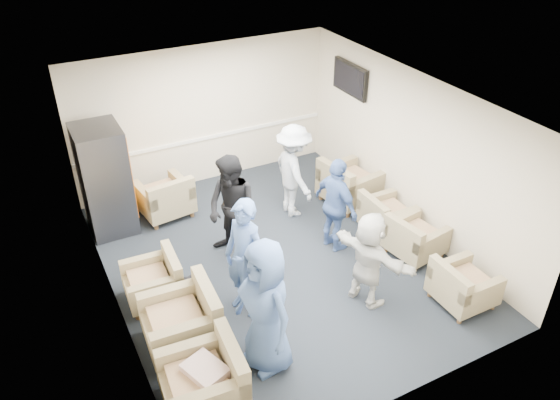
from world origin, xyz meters
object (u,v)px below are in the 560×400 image
person_back_left (232,209)px  armchair_corner (166,199)px  person_back_right (294,171)px  armchair_right_midfar (384,216)px  armchair_left_near (208,382)px  vending_machine (105,180)px  armchair_right_near (461,287)px  person_front_right (369,259)px  person_front_left (265,307)px  armchair_left_far (156,282)px  person_mid_right (336,205)px  armchair_right_far (347,186)px  armchair_left_mid (185,322)px  armchair_right_midnear (413,240)px  person_mid_left (245,258)px

person_back_left → armchair_corner: bearing=176.6°
person_back_right → armchair_right_midfar: bearing=-136.1°
armchair_left_near → armchair_corner: 4.18m
vending_machine → armchair_right_near: bearing=-47.2°
person_front_right → person_front_left: bearing=85.5°
armchair_left_far → person_mid_right: 2.99m
armchair_right_near → armchair_right_far: 3.04m
armchair_right_near → person_front_right: size_ratio=0.52×
person_mid_right → armchair_right_near: bearing=-163.8°
armchair_left_far → vending_machine: (-0.15, 2.15, 0.64)m
armchair_left_near → armchair_left_mid: 1.03m
armchair_right_midfar → person_back_right: person_back_right is taller
armchair_left_mid → armchair_left_far: bearing=-171.2°
armchair_left_far → armchair_right_midfar: (3.93, -0.15, 0.00)m
armchair_corner → armchair_left_mid: bearing=69.8°
armchair_left_mid → armchair_right_far: same height
vending_machine → person_back_right: 3.18m
armchair_right_far → person_front_left: size_ratio=0.56×
armchair_left_far → armchair_right_near: 4.35m
armchair_left_far → armchair_right_far: (3.89, 0.92, 0.06)m
armchair_corner → vending_machine: bearing=-13.0°
person_front_left → person_back_left: 2.27m
armchair_corner → person_front_right: person_front_right is taller
armchair_left_far → person_back_left: person_back_left is taller
armchair_right_near → armchair_left_far: bearing=61.3°
vending_machine → armchair_right_midnear: bearing=-36.8°
person_back_right → person_front_right: person_back_right is taller
person_back_right → person_front_right: 2.51m
armchair_right_midfar → person_front_right: bearing=135.0°
armchair_right_midfar → person_mid_right: size_ratio=0.47×
armchair_left_far → person_mid_left: person_mid_left is taller
armchair_right_midnear → person_back_right: size_ratio=0.51×
armchair_right_far → person_back_left: size_ratio=0.59×
armchair_right_near → armchair_corner: bearing=36.2°
armchair_right_midnear → person_back_right: 2.34m
armchair_right_far → person_back_left: (-2.49, -0.51, 0.52)m
person_back_left → person_front_right: 2.23m
armchair_left_mid → armchair_right_midfar: size_ratio=1.27×
person_mid_right → armchair_right_midfar: bearing=-98.4°
armchair_left_mid → vending_machine: bearing=-172.0°
armchair_corner → person_front_left: person_front_left is taller
armchair_left_mid → person_mid_right: bearing=111.0°
armchair_left_mid → armchair_right_midfar: bearing=106.4°
armchair_right_near → person_back_right: 3.39m
armchair_right_near → armchair_right_midnear: bearing=-5.8°
armchair_right_far → armchair_right_midnear: bearing=173.1°
armchair_left_near → person_mid_left: size_ratio=0.54×
armchair_left_near → armchair_corner: size_ratio=1.01×
armchair_left_near → armchair_corner: armchair_left_near is taller
armchair_left_mid → person_front_left: size_ratio=0.52×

